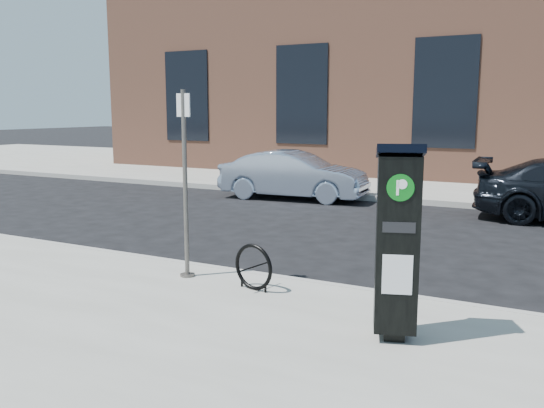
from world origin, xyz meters
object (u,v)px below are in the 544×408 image
Objects in this scene: car_silver at (294,175)px; parking_kiosk at (397,241)px; bike_rack at (253,267)px; sign_pole at (185,186)px.

parking_kiosk is at bearing -154.36° from car_silver.
parking_kiosk is 3.25× the size of bike_rack.
sign_pole reaches higher than car_silver.
sign_pole is at bearing -170.44° from car_silver.
bike_rack is at bearing 0.90° from sign_pole.
bike_rack is at bearing 141.43° from parking_kiosk.
sign_pole is at bearing 146.36° from parking_kiosk.
sign_pole is at bearing -174.27° from bike_rack.
bike_rack is at bearing -163.47° from car_silver.
car_silver is at bearing 102.54° from parking_kiosk.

